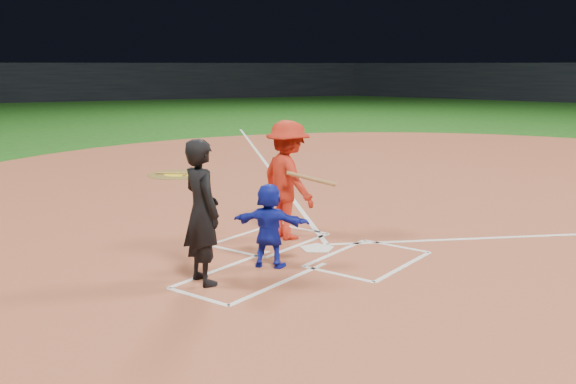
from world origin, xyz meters
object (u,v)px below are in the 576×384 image
Objects in this scene: home_plate at (317,248)px; on_deck_circle at (178,174)px; umpire at (202,212)px; batter_at_plate at (288,180)px; catcher at (269,225)px.

on_deck_circle is at bearing -27.63° from home_plate.
umpire reaches higher than on_deck_circle.
on_deck_circle is 0.82× the size of batter_at_plate.
batter_at_plate is (-0.47, 2.61, 0.02)m from umpire.
umpire is at bearing -41.63° from on_deck_circle.
catcher is 0.63× the size of umpire.
home_plate is 0.47× the size of catcher.
batter_at_plate reaches higher than on_deck_circle.
on_deck_circle is 9.24m from umpire.
on_deck_circle is at bearing -56.31° from catcher.
umpire is (-0.29, -1.12, 0.37)m from catcher.
umpire is (6.86, -6.10, 1.01)m from on_deck_circle.
home_plate is at bearing -78.11° from umpire.
on_deck_circle is at bearing -21.46° from umpire.
batter_at_plate is (-0.81, 0.28, 1.02)m from home_plate.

